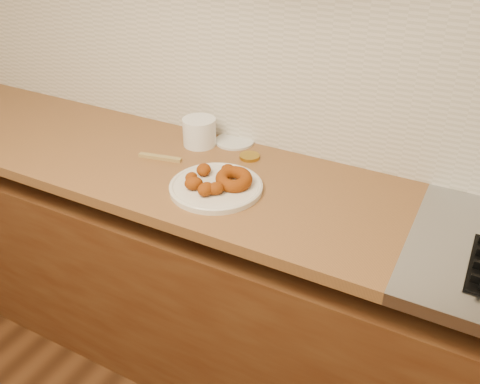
# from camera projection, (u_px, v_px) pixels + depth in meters

# --- Properties ---
(wall_back) EXTENTS (4.00, 0.02, 2.70)m
(wall_back) POSITION_uv_depth(u_px,v_px,m) (302.00, 28.00, 1.68)
(wall_back) COLOR #BCAC8F
(wall_back) RESTS_ON ground
(base_cabinet) EXTENTS (3.60, 0.60, 0.77)m
(base_cabinet) POSITION_uv_depth(u_px,v_px,m) (256.00, 301.00, 1.96)
(base_cabinet) COLOR #57341A
(base_cabinet) RESTS_ON floor
(butcher_block) EXTENTS (2.30, 0.62, 0.04)m
(butcher_block) POSITION_uv_depth(u_px,v_px,m) (107.00, 150.00, 1.96)
(butcher_block) COLOR brown
(butcher_block) RESTS_ON base_cabinet
(backsplash) EXTENTS (3.60, 0.02, 0.60)m
(backsplash) POSITION_uv_depth(u_px,v_px,m) (298.00, 73.00, 1.75)
(backsplash) COLOR beige
(backsplash) RESTS_ON wall_back
(donut_plate) EXTENTS (0.31, 0.31, 0.02)m
(donut_plate) POSITION_uv_depth(u_px,v_px,m) (216.00, 187.00, 1.67)
(donut_plate) COLOR silver
(donut_plate) RESTS_ON butcher_block
(ring_donut) EXTENTS (0.18, 0.18, 0.06)m
(ring_donut) POSITION_uv_depth(u_px,v_px,m) (234.00, 179.00, 1.65)
(ring_donut) COLOR #85390C
(ring_donut) RESTS_ON donut_plate
(fried_dough_chunks) EXTENTS (0.17, 0.21, 0.04)m
(fried_dough_chunks) POSITION_uv_depth(u_px,v_px,m) (206.00, 180.00, 1.65)
(fried_dough_chunks) COLOR #85390C
(fried_dough_chunks) RESTS_ON donut_plate
(plastic_tub) EXTENTS (0.17, 0.17, 0.11)m
(plastic_tub) POSITION_uv_depth(u_px,v_px,m) (199.00, 132.00, 1.93)
(plastic_tub) COLOR white
(plastic_tub) RESTS_ON butcher_block
(tub_lid) EXTENTS (0.20, 0.20, 0.01)m
(tub_lid) POSITION_uv_depth(u_px,v_px,m) (235.00, 141.00, 1.97)
(tub_lid) COLOR silver
(tub_lid) RESTS_ON butcher_block
(brass_jar_lid) EXTENTS (0.09, 0.09, 0.01)m
(brass_jar_lid) POSITION_uv_depth(u_px,v_px,m) (250.00, 157.00, 1.86)
(brass_jar_lid) COLOR #AD8625
(brass_jar_lid) RESTS_ON butcher_block
(wooden_utensil) EXTENTS (0.16, 0.05, 0.01)m
(wooden_utensil) POSITION_uv_depth(u_px,v_px,m) (160.00, 157.00, 1.85)
(wooden_utensil) COLOR #9A7F47
(wooden_utensil) RESTS_ON butcher_block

